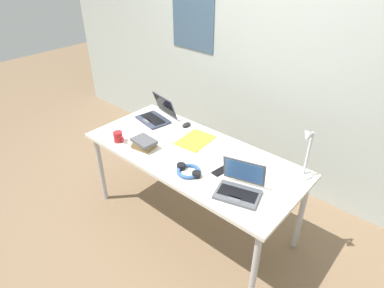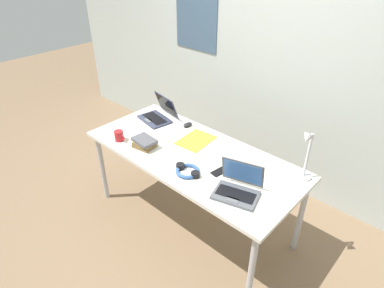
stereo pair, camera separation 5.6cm
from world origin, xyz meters
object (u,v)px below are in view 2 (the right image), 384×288
Objects in this scene: laptop_mid_desk at (158,115)px; book_stack at (144,143)px; computer_mouse at (188,125)px; cell_phone at (220,171)px; headphones at (188,171)px; laptop_near_mouse at (238,188)px; desk_lamp at (306,156)px; coffee_mug at (119,136)px; paper_folder_far_corner at (196,140)px.

laptop_mid_desk is 1.73× the size of book_stack.
cell_phone is (0.65, -0.34, -0.01)m from computer_mouse.
book_stack is (-0.50, 0.02, 0.02)m from headphones.
headphones reaches higher than cell_phone.
laptop_near_mouse is 1.24m from laptop_mid_desk.
headphones is at bearing -28.46° from laptop_mid_desk.
desk_lamp is 1.49m from coffee_mug.
paper_folder_far_corner is at bearing 124.68° from headphones.
coffee_mug reaches higher than paper_folder_far_corner.
headphones is at bearing -142.49° from desk_lamp.
computer_mouse is at bearing 153.13° from laptop_near_mouse.
headphones is 0.45m from paper_folder_far_corner.
computer_mouse is 0.26m from paper_folder_far_corner.
cell_phone reaches higher than paper_folder_far_corner.
computer_mouse is 0.47× the size of book_stack.
laptop_mid_desk is 0.49m from book_stack.
coffee_mug is (-1.38, -0.56, -0.15)m from desk_lamp.
headphones is at bearing -127.57° from cell_phone.
laptop_near_mouse is 2.58× the size of cell_phone.
desk_lamp is 4.17× the size of computer_mouse.
paper_folder_far_corner is 0.65m from coffee_mug.
coffee_mug is (-0.48, -0.43, 0.04)m from paper_folder_far_corner.
paper_folder_far_corner is (0.24, 0.36, -0.04)m from book_stack.
desk_lamp is at bearing 7.68° from paper_folder_far_corner.
desk_lamp reaches higher than coffee_mug.
laptop_near_mouse reaches higher than cell_phone.
laptop_mid_desk is at bearing 172.47° from cell_phone.
desk_lamp is 2.94× the size of cell_phone.
coffee_mug is at bearing -84.59° from laptop_mid_desk.
headphones is 0.74m from coffee_mug.
desk_lamp is 1.14× the size of laptop_near_mouse.
coffee_mug is at bearing -158.05° from desk_lamp.
desk_lamp is 3.54× the size of coffee_mug.
desk_lamp is at bearing 2.82° from laptop_mid_desk.
headphones is (-0.17, -0.17, 0.01)m from cell_phone.
laptop_near_mouse is 0.26m from cell_phone.
laptop_mid_desk reaches higher than coffee_mug.
computer_mouse is at bearing 179.26° from desk_lamp.
laptop_mid_desk is 1.13× the size of paper_folder_far_corner.
cell_phone is at bearing 44.80° from headphones.
desk_lamp is at bearing 2.16° from computer_mouse.
laptop_near_mouse is at bearing -16.50° from cell_phone.
cell_phone is 0.69m from book_stack.
paper_folder_far_corner is at bearing 42.25° from coffee_mug.
cell_phone is 0.24m from headphones.
laptop_near_mouse is 0.73m from paper_folder_far_corner.
computer_mouse is 0.71× the size of cell_phone.
laptop_mid_desk is at bearing -161.41° from computer_mouse.
book_stack is at bearing 18.53° from coffee_mug.
headphones is 0.69× the size of paper_folder_far_corner.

